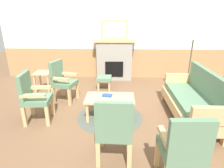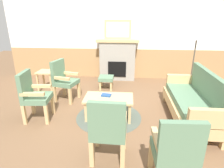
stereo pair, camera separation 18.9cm
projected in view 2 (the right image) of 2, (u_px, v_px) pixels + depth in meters
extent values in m
plane|color=brown|center=(111.00, 114.00, 3.96)|extent=(14.00, 14.00, 0.00)
cube|color=white|center=(118.00, 36.00, 5.93)|extent=(7.20, 0.12, 2.70)
cube|color=#A87F51|center=(118.00, 63.00, 6.17)|extent=(7.20, 0.02, 0.95)
cube|color=gray|center=(117.00, 61.00, 5.95)|extent=(1.10, 0.36, 1.20)
cube|color=black|center=(117.00, 69.00, 5.85)|extent=(0.56, 0.02, 0.48)
cube|color=tan|center=(118.00, 40.00, 5.73)|extent=(1.30, 0.44, 0.08)
cube|color=tan|center=(118.00, 30.00, 5.62)|extent=(0.80, 0.03, 0.56)
cube|color=#9EB2D1|center=(118.00, 30.00, 5.60)|extent=(0.68, 0.01, 0.44)
cube|color=tan|center=(165.00, 98.00, 4.53)|extent=(0.08, 0.08, 0.16)
cube|color=tan|center=(184.00, 142.00, 2.96)|extent=(0.08, 0.08, 0.16)
cube|color=tan|center=(190.00, 99.00, 4.48)|extent=(0.08, 0.08, 0.16)
cube|color=tan|center=(223.00, 144.00, 2.91)|extent=(0.08, 0.08, 0.16)
cube|color=tan|center=(189.00, 108.00, 3.66)|extent=(0.70, 1.80, 0.20)
cube|color=#5B7F60|center=(190.00, 101.00, 3.60)|extent=(0.60, 1.70, 0.12)
cube|color=#5B7F60|center=(209.00, 86.00, 3.47)|extent=(0.10, 1.70, 0.50)
cube|color=tan|center=(180.00, 81.00, 4.36)|extent=(0.60, 0.10, 0.30)
cube|color=tan|center=(209.00, 118.00, 2.77)|extent=(0.60, 0.10, 0.30)
cube|color=tan|center=(86.00, 112.00, 3.61)|extent=(0.05, 0.05, 0.40)
cube|color=tan|center=(130.00, 114.00, 3.55)|extent=(0.05, 0.05, 0.40)
cube|color=tan|center=(90.00, 103.00, 4.03)|extent=(0.05, 0.05, 0.40)
cube|color=tan|center=(130.00, 104.00, 3.96)|extent=(0.05, 0.05, 0.40)
cube|color=tan|center=(109.00, 98.00, 3.71)|extent=(0.96, 0.56, 0.04)
cylinder|color=#4C564C|center=(109.00, 117.00, 3.85)|extent=(1.33, 1.33, 0.01)
cube|color=navy|center=(106.00, 95.00, 3.76)|extent=(0.21, 0.17, 0.03)
cube|color=tan|center=(100.00, 86.00, 5.17)|extent=(0.05, 0.05, 0.26)
cube|color=tan|center=(111.00, 86.00, 5.15)|extent=(0.05, 0.05, 0.26)
cube|color=tan|center=(102.00, 82.00, 5.45)|extent=(0.05, 0.05, 0.26)
cube|color=tan|center=(112.00, 83.00, 5.43)|extent=(0.05, 0.05, 0.26)
cube|color=#5B7F60|center=(106.00, 78.00, 5.24)|extent=(0.40, 0.40, 0.10)
cube|color=tan|center=(53.00, 105.00, 3.93)|extent=(0.07, 0.07, 0.40)
cube|color=tan|center=(46.00, 115.00, 3.54)|extent=(0.07, 0.07, 0.40)
cube|color=tan|center=(33.00, 105.00, 3.93)|extent=(0.07, 0.07, 0.40)
cube|color=tan|center=(24.00, 115.00, 3.53)|extent=(0.07, 0.07, 0.40)
cube|color=#5B7F60|center=(38.00, 98.00, 3.65)|extent=(0.52, 0.52, 0.10)
cube|color=#5B7F60|center=(25.00, 84.00, 3.54)|extent=(0.13, 0.49, 0.48)
cube|color=tan|center=(40.00, 86.00, 3.78)|extent=(0.44, 0.11, 0.06)
cube|color=tan|center=(32.00, 94.00, 3.39)|extent=(0.44, 0.11, 0.06)
cube|color=tan|center=(79.00, 90.00, 4.70)|extent=(0.07, 0.07, 0.40)
cube|color=tan|center=(70.00, 96.00, 4.33)|extent=(0.07, 0.07, 0.40)
cube|color=tan|center=(64.00, 88.00, 4.83)|extent=(0.07, 0.07, 0.40)
cube|color=tan|center=(55.00, 94.00, 4.46)|extent=(0.07, 0.07, 0.40)
cube|color=#5B7F60|center=(66.00, 82.00, 4.49)|extent=(0.58, 0.58, 0.10)
cube|color=#5B7F60|center=(58.00, 70.00, 4.45)|extent=(0.19, 0.49, 0.48)
cube|color=tan|center=(70.00, 73.00, 4.62)|extent=(0.44, 0.17, 0.06)
cube|color=tan|center=(61.00, 78.00, 4.25)|extent=(0.44, 0.17, 0.06)
cube|color=tan|center=(97.00, 135.00, 2.93)|extent=(0.06, 0.06, 0.40)
cube|color=tan|center=(124.00, 137.00, 2.88)|extent=(0.06, 0.06, 0.40)
cube|color=tan|center=(92.00, 154.00, 2.54)|extent=(0.06, 0.06, 0.40)
cube|color=tan|center=(123.00, 156.00, 2.49)|extent=(0.06, 0.06, 0.40)
cube|color=#5B7F60|center=(109.00, 130.00, 2.62)|extent=(0.49, 0.49, 0.10)
cube|color=#5B7F60|center=(107.00, 120.00, 2.34)|extent=(0.48, 0.09, 0.48)
cube|color=tan|center=(94.00, 119.00, 2.59)|extent=(0.08, 0.44, 0.06)
cube|color=tan|center=(124.00, 120.00, 2.54)|extent=(0.08, 0.44, 0.06)
cube|color=tan|center=(151.00, 156.00, 2.50)|extent=(0.06, 0.06, 0.40)
cube|color=tan|center=(183.00, 157.00, 2.48)|extent=(0.06, 0.06, 0.40)
cube|color=#5B7F60|center=(173.00, 152.00, 2.21)|extent=(0.50, 0.50, 0.10)
cube|color=#5B7F60|center=(182.00, 142.00, 1.92)|extent=(0.48, 0.10, 0.48)
cube|color=tan|center=(157.00, 139.00, 2.16)|extent=(0.09, 0.44, 0.06)
cube|color=tan|center=(193.00, 140.00, 2.14)|extent=(0.09, 0.44, 0.06)
cube|color=tan|center=(44.00, 79.00, 5.33)|extent=(0.04, 0.04, 0.52)
cube|color=tan|center=(56.00, 79.00, 5.30)|extent=(0.04, 0.04, 0.52)
cube|color=tan|center=(38.00, 83.00, 4.99)|extent=(0.04, 0.04, 0.52)
cube|color=tan|center=(51.00, 84.00, 4.96)|extent=(0.04, 0.04, 0.52)
cube|color=tan|center=(46.00, 72.00, 5.05)|extent=(0.44, 0.44, 0.03)
cylinder|color=#332D28|center=(188.00, 94.00, 4.93)|extent=(0.24, 0.24, 0.03)
cylinder|color=#4C473D|center=(192.00, 68.00, 4.68)|extent=(0.03, 0.03, 1.40)
cone|color=silver|center=(197.00, 34.00, 4.40)|extent=(0.36, 0.36, 0.25)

